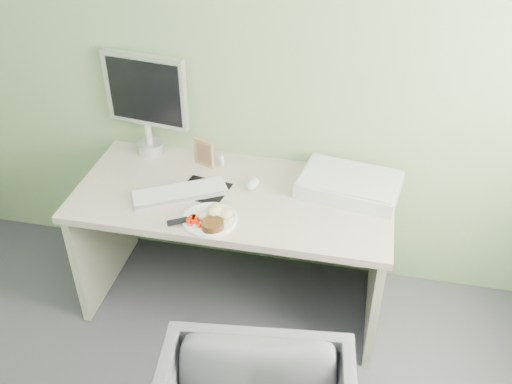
% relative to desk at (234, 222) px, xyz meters
% --- Properties ---
extents(wall_back, '(3.50, 0.00, 3.50)m').
position_rel_desk_xyz_m(wall_back, '(0.00, 0.38, 0.80)').
color(wall_back, gray).
rests_on(wall_back, floor).
extents(desk, '(1.60, 0.75, 0.73)m').
position_rel_desk_xyz_m(desk, '(0.00, 0.00, 0.00)').
color(desk, '#C1B2A2').
rests_on(desk, floor).
extents(plate, '(0.26, 0.26, 0.01)m').
position_rel_desk_xyz_m(plate, '(-0.05, -0.24, 0.19)').
color(plate, white).
rests_on(plate, desk).
extents(steak, '(0.11, 0.11, 0.03)m').
position_rel_desk_xyz_m(steak, '(-0.02, -0.31, 0.21)').
color(steak, black).
rests_on(steak, plate).
extents(potato_pile, '(0.14, 0.11, 0.06)m').
position_rel_desk_xyz_m(potato_pile, '(-0.03, -0.22, 0.23)').
color(potato_pile, tan).
rests_on(potato_pile, plate).
extents(carrot_heap, '(0.08, 0.07, 0.04)m').
position_rel_desk_xyz_m(carrot_heap, '(-0.11, -0.29, 0.22)').
color(carrot_heap, red).
rests_on(carrot_heap, plate).
extents(steak_knife, '(0.23, 0.15, 0.02)m').
position_rel_desk_xyz_m(steak_knife, '(-0.15, -0.29, 0.21)').
color(steak_knife, silver).
rests_on(steak_knife, plate).
extents(mousepad, '(0.26, 0.24, 0.00)m').
position_rel_desk_xyz_m(mousepad, '(-0.15, -0.01, 0.18)').
color(mousepad, black).
rests_on(mousepad, desk).
extents(keyboard, '(0.48, 0.35, 0.02)m').
position_rel_desk_xyz_m(keyboard, '(-0.26, -0.07, 0.20)').
color(keyboard, white).
rests_on(keyboard, desk).
extents(computer_mouse, '(0.07, 0.11, 0.04)m').
position_rel_desk_xyz_m(computer_mouse, '(0.09, 0.08, 0.20)').
color(computer_mouse, white).
rests_on(computer_mouse, desk).
extents(photo_frame, '(0.12, 0.06, 0.15)m').
position_rel_desk_xyz_m(photo_frame, '(-0.22, 0.23, 0.26)').
color(photo_frame, '#AB7F4F').
rests_on(photo_frame, desk).
extents(eyedrop_bottle, '(0.03, 0.03, 0.07)m').
position_rel_desk_xyz_m(eyedrop_bottle, '(-0.12, 0.24, 0.22)').
color(eyedrop_bottle, white).
rests_on(eyedrop_bottle, desk).
extents(scanner, '(0.54, 0.41, 0.08)m').
position_rel_desk_xyz_m(scanner, '(0.57, 0.14, 0.22)').
color(scanner, silver).
rests_on(scanner, desk).
extents(monitor, '(0.47, 0.15, 0.57)m').
position_rel_desk_xyz_m(monitor, '(-0.55, 0.32, 0.50)').
color(monitor, silver).
rests_on(monitor, desk).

